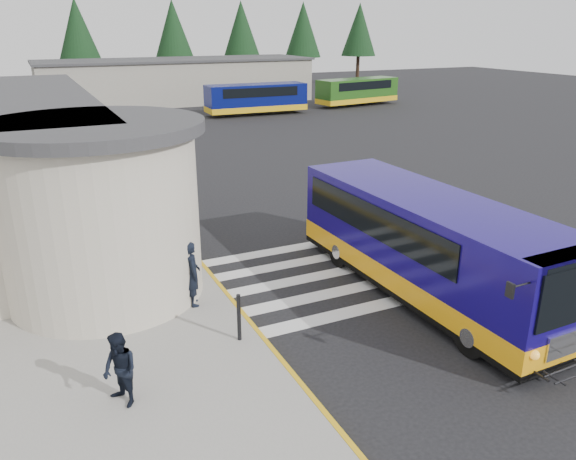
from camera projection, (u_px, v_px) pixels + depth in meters
name	position (u px, v px, depth m)	size (l,w,h in m)	color
ground	(334.00, 261.00, 18.27)	(140.00, 140.00, 0.00)	black
sidewalk	(29.00, 262.00, 18.03)	(10.00, 34.00, 0.15)	gray
curb_strip	(180.00, 238.00, 20.02)	(0.12, 34.00, 0.16)	gold
crosswalk	(333.00, 273.00, 17.39)	(8.00, 5.35, 0.01)	silver
depot_building	(177.00, 81.00, 55.64)	(26.40, 8.40, 4.20)	gray
tree_line	(158.00, 30.00, 60.95)	(58.40, 4.40, 10.00)	black
transit_bus	(428.00, 249.00, 15.66)	(3.68, 10.16, 2.85)	#130865
pedestrian_a	(192.00, 274.00, 14.84)	(0.65, 0.43, 1.79)	black
pedestrian_b	(120.00, 370.00, 10.89)	(0.75, 0.59, 1.55)	black
bollard	(239.00, 317.00, 13.23)	(0.10, 0.10, 1.19)	black
far_bus_a	(256.00, 98.00, 47.99)	(8.67, 2.60, 2.22)	#070E52
far_bus_b	(357.00, 90.00, 53.64)	(8.68, 3.68, 2.17)	#204E14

